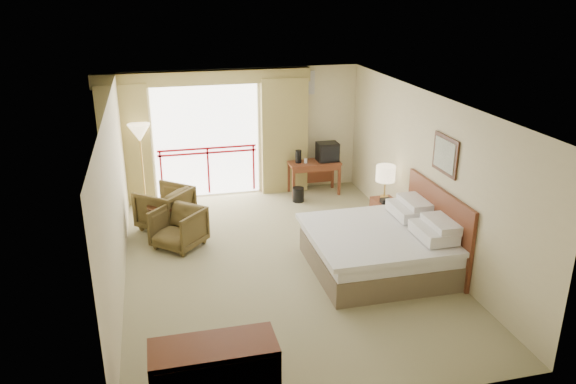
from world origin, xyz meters
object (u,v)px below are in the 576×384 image
object	(u,v)px
tv	(328,152)
wastebasket	(298,195)
nightstand	(384,214)
dresser	(215,380)
side_table	(163,215)
armchair_near	(180,246)
desk	(313,168)
armchair_far	(167,227)
table_lamp	(386,174)
floor_lamp	(140,136)
bed	(381,248)

from	to	relation	value
tv	wastebasket	distance (m)	1.15
nightstand	dresser	xyz separation A→B (m)	(-3.65, -4.12, 0.15)
side_table	dresser	bearing A→B (deg)	-85.45
side_table	dresser	world-z (taller)	dresser
armchair_near	dresser	distance (m)	4.26
desk	dresser	world-z (taller)	dresser
wastebasket	armchair_far	distance (m)	2.86
table_lamp	armchair_near	bearing A→B (deg)	178.94
wastebasket	armchair_near	bearing A→B (deg)	-148.05
armchair_near	floor_lamp	xyz separation A→B (m)	(-0.56, 2.05, 1.50)
wastebasket	armchair_far	xyz separation A→B (m)	(-2.77, -0.70, -0.15)
armchair_near	table_lamp	bearing A→B (deg)	40.90
tv	side_table	size ratio (longest dim) A/B	0.77
table_lamp	desk	world-z (taller)	table_lamp
bed	tv	distance (m)	3.65
armchair_far	wastebasket	bearing A→B (deg)	145.16
bed	tv	size ratio (longest dim) A/B	4.74
table_lamp	floor_lamp	size ratio (longest dim) A/B	0.36
bed	tv	xyz separation A→B (m)	(0.24, 3.61, 0.55)
desk	floor_lamp	distance (m)	3.71
bed	armchair_far	xyz separation A→B (m)	(-3.28, 2.50, -0.38)
table_lamp	wastebasket	bearing A→B (deg)	125.78
desk	tv	bearing A→B (deg)	-13.92
wastebasket	floor_lamp	bearing A→B (deg)	171.95
desk	nightstand	bearing A→B (deg)	-74.46
floor_lamp	table_lamp	bearing A→B (deg)	-26.01
nightstand	wastebasket	distance (m)	2.11
bed	side_table	distance (m)	3.97
nightstand	tv	size ratio (longest dim) A/B	1.28
bed	desk	distance (m)	3.67
table_lamp	dresser	distance (m)	5.58
tv	armchair_far	xyz separation A→B (m)	(-3.52, -1.10, -0.92)
nightstand	floor_lamp	bearing A→B (deg)	150.23
armchair_far	dresser	distance (m)	5.17
bed	armchair_far	bearing A→B (deg)	142.68
nightstand	armchair_near	distance (m)	3.79
desk	armchair_near	xyz separation A→B (m)	(-3.03, -2.06, -0.56)
side_table	floor_lamp	size ratio (longest dim) A/B	0.33
wastebasket	armchair_far	world-z (taller)	armchair_far
desk	side_table	distance (m)	3.61
nightstand	wastebasket	xyz separation A→B (m)	(-1.21, 1.72, -0.13)
armchair_far	dresser	bearing A→B (deg)	44.54
table_lamp	floor_lamp	world-z (taller)	floor_lamp
bed	wastebasket	xyz separation A→B (m)	(-0.52, 3.21, -0.22)
bed	armchair_near	bearing A→B (deg)	152.60
bed	nightstand	world-z (taller)	bed
table_lamp	armchair_far	world-z (taller)	table_lamp
armchair_near	side_table	bearing A→B (deg)	156.43
floor_lamp	armchair_far	bearing A→B (deg)	-72.38
nightstand	table_lamp	size ratio (longest dim) A/B	0.92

